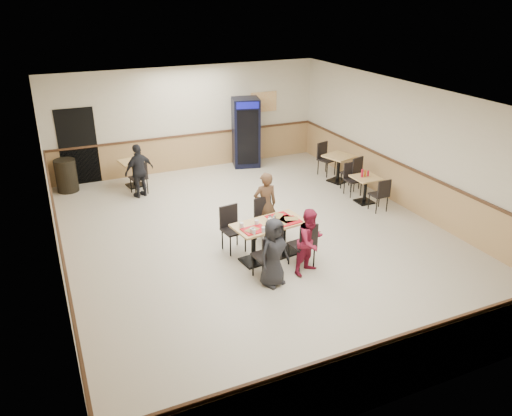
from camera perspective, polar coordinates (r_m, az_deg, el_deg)
name	(u,v)px	position (r m, az deg, el deg)	size (l,w,h in m)	color
ground	(259,238)	(10.87, 0.30, -3.40)	(10.00, 10.00, 0.00)	beige
room_shell	(280,166)	(13.46, 2.76, 4.76)	(10.00, 10.00, 10.00)	silver
main_table	(269,235)	(9.87, 1.49, -3.06)	(1.51, 0.89, 0.77)	black
main_chairs	(267,236)	(9.86, 1.24, -3.25)	(1.47, 1.83, 0.97)	black
diner_woman_left	(274,252)	(8.94, 2.03, -5.10)	(0.64, 0.41, 1.30)	black
diner_woman_right	(310,241)	(9.37, 6.22, -3.82)	(0.63, 0.49, 1.30)	maroon
diner_man_opposite	(265,205)	(10.67, 1.06, 0.37)	(0.53, 0.35, 1.46)	brown
lone_diner	(139,171)	(13.10, -13.19, 4.16)	(0.82, 0.34, 1.40)	black
tabletop_clutter	(272,223)	(9.71, 1.82, -1.71)	(1.26, 0.73, 0.12)	red
side_table_near	(366,186)	(12.77, 12.41, 2.52)	(0.64, 0.64, 0.68)	black
side_table_near_chair_south	(379,194)	(12.37, 13.85, 1.57)	(0.40, 0.40, 0.86)	black
side_table_near_chair_north	(353,179)	(13.18, 11.04, 3.23)	(0.40, 0.40, 0.86)	black
side_table_far	(339,164)	(14.03, 9.41, 4.94)	(0.88, 0.88, 0.76)	black
side_table_far_chair_south	(351,172)	(13.57, 10.78, 4.07)	(0.44, 0.44, 0.96)	black
side_table_far_chair_north	(327,159)	(14.52, 8.12, 5.58)	(0.44, 0.44, 0.96)	black
condiment_caddy	(364,173)	(12.68, 12.29, 3.90)	(0.23, 0.06, 0.20)	#B50C25
back_table	(134,169)	(13.93, -13.79, 4.31)	(0.78, 0.78, 0.72)	black
back_table_chair_lone	(138,177)	(13.40, -13.30, 3.48)	(0.42, 0.42, 0.91)	black
pepsi_cooler	(246,132)	(15.06, -1.17, 8.63)	(0.93, 0.93, 2.04)	black
trash_bin	(66,176)	(14.11, -20.86, 3.48)	(0.55, 0.55, 0.87)	black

